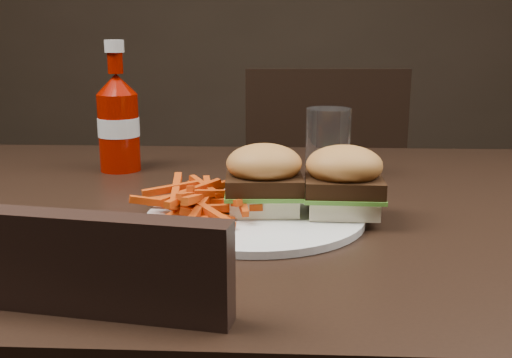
{
  "coord_description": "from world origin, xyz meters",
  "views": [
    {
      "loc": [
        0.13,
        -0.79,
        0.97
      ],
      "look_at": [
        0.09,
        -0.08,
        0.8
      ],
      "focal_mm": 42.0,
      "sensor_mm": 36.0,
      "label": 1
    }
  ],
  "objects_px": {
    "dining_table": "(193,214)",
    "tumbler": "(328,143)",
    "chair_far": "(316,222)",
    "ketchup_bottle": "(119,135)",
    "plate": "(256,217)"
  },
  "relations": [
    {
      "from": "dining_table",
      "to": "tumbler",
      "type": "height_order",
      "value": "tumbler"
    },
    {
      "from": "chair_far",
      "to": "ketchup_bottle",
      "type": "distance_m",
      "value": 0.9
    },
    {
      "from": "dining_table",
      "to": "chair_far",
      "type": "xyz_separation_m",
      "value": [
        0.22,
        0.91,
        -0.3
      ]
    },
    {
      "from": "chair_far",
      "to": "plate",
      "type": "xyz_separation_m",
      "value": [
        -0.13,
        -1.0,
        0.33
      ]
    },
    {
      "from": "ketchup_bottle",
      "to": "chair_far",
      "type": "bearing_deg",
      "value": 63.28
    },
    {
      "from": "plate",
      "to": "ketchup_bottle",
      "type": "distance_m",
      "value": 0.36
    },
    {
      "from": "dining_table",
      "to": "tumbler",
      "type": "xyz_separation_m",
      "value": [
        0.19,
        0.14,
        0.08
      ]
    },
    {
      "from": "dining_table",
      "to": "ketchup_bottle",
      "type": "distance_m",
      "value": 0.25
    },
    {
      "from": "dining_table",
      "to": "tumbler",
      "type": "relative_size",
      "value": 10.93
    },
    {
      "from": "plate",
      "to": "ketchup_bottle",
      "type": "xyz_separation_m",
      "value": [
        -0.24,
        0.27,
        0.06
      ]
    },
    {
      "from": "plate",
      "to": "ketchup_bottle",
      "type": "bearing_deg",
      "value": 131.99
    },
    {
      "from": "chair_far",
      "to": "plate",
      "type": "bearing_deg",
      "value": 79.57
    },
    {
      "from": "plate",
      "to": "tumbler",
      "type": "relative_size",
      "value": 2.42
    },
    {
      "from": "tumbler",
      "to": "dining_table",
      "type": "bearing_deg",
      "value": -143.54
    },
    {
      "from": "chair_far",
      "to": "ketchup_bottle",
      "type": "relative_size",
      "value": 3.21
    }
  ]
}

